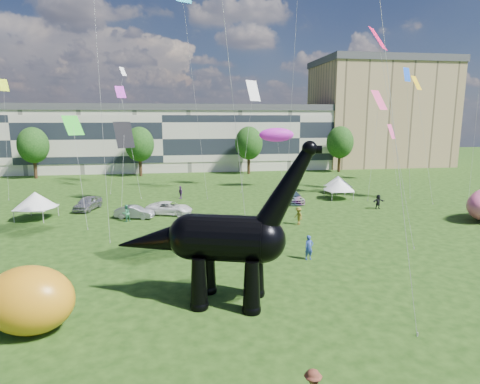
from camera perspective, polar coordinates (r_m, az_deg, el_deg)
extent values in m
plane|color=#16330C|center=(24.37, 4.17, -15.10)|extent=(220.00, 220.00, 0.00)
cube|color=beige|center=(83.57, -10.80, 7.25)|extent=(78.00, 11.00, 12.00)
cube|color=tan|center=(97.41, 19.17, 10.25)|extent=(28.00, 18.00, 22.00)
cylinder|color=#382314|center=(79.00, -27.09, 2.90)|extent=(0.56, 0.56, 3.20)
ellipsoid|color=#14380F|center=(78.60, -27.37, 6.30)|extent=(5.20, 5.20, 6.24)
cylinder|color=#382314|center=(75.26, -13.96, 3.42)|extent=(0.56, 0.56, 3.20)
ellipsoid|color=#14380F|center=(74.85, -14.12, 7.00)|extent=(5.20, 5.20, 6.24)
cylinder|color=#382314|center=(76.05, 1.24, 3.80)|extent=(0.56, 0.56, 3.20)
ellipsoid|color=#14380F|center=(75.64, 1.26, 7.35)|extent=(5.20, 5.20, 6.24)
cylinder|color=#382314|center=(81.09, 13.90, 3.91)|extent=(0.56, 0.56, 3.20)
ellipsoid|color=#14380F|center=(80.70, 14.05, 7.24)|extent=(5.20, 5.20, 6.24)
cone|color=black|center=(22.90, -5.86, -12.83)|extent=(1.28, 1.28, 2.95)
sphere|color=black|center=(23.44, -5.80, -15.74)|extent=(1.08, 1.08, 1.08)
cone|color=black|center=(24.84, -4.58, -10.89)|extent=(1.28, 1.28, 2.95)
sphere|color=black|center=(25.34, -4.54, -13.62)|extent=(1.08, 1.08, 1.08)
cone|color=black|center=(22.38, 1.67, -13.35)|extent=(1.28, 1.28, 2.95)
sphere|color=black|center=(22.93, 1.65, -16.31)|extent=(1.08, 1.08, 1.08)
cone|color=black|center=(24.36, 2.32, -11.30)|extent=(1.28, 1.28, 2.95)
sphere|color=black|center=(24.87, 2.29, -14.08)|extent=(1.08, 1.08, 1.08)
cylinder|color=black|center=(22.78, -1.91, -6.57)|extent=(4.74, 3.77, 2.65)
sphere|color=black|center=(23.24, -6.95, -6.29)|extent=(2.65, 2.65, 2.65)
sphere|color=black|center=(22.50, 3.30, -6.80)|extent=(2.56, 2.56, 2.56)
cone|color=black|center=(21.75, 6.52, 0.26)|extent=(3.97, 2.52, 5.21)
sphere|color=black|center=(21.45, 9.87, 6.12)|extent=(0.83, 0.83, 0.83)
cylinder|color=black|center=(21.46, 10.66, 5.96)|extent=(0.79, 0.62, 0.43)
cone|color=black|center=(23.95, -11.64, -6.75)|extent=(5.58, 3.53, 2.89)
imported|color=#ADADB1|center=(49.53, -20.84, -1.50)|extent=(2.93, 4.96, 1.58)
imported|color=gray|center=(43.93, -14.78, -2.79)|extent=(4.28, 2.42, 1.34)
imported|color=white|center=(44.85, -10.01, -2.28)|extent=(5.51, 3.69, 1.40)
imported|color=#595960|center=(50.86, 7.45, -0.68)|extent=(2.25, 5.00, 1.42)
cube|color=white|center=(58.18, 13.71, 0.84)|extent=(3.59, 3.59, 0.11)
cone|color=white|center=(58.07, 13.74, 1.56)|extent=(4.55, 4.55, 1.40)
cylinder|color=#999999|center=(56.45, 13.60, 0.02)|extent=(0.06, 0.06, 1.03)
cylinder|color=#999999|center=(58.23, 15.50, 0.25)|extent=(0.06, 0.06, 1.03)
cylinder|color=#999999|center=(58.37, 11.88, 0.43)|extent=(0.06, 0.06, 1.03)
cylinder|color=#999999|center=(60.09, 13.77, 0.64)|extent=(0.06, 0.06, 1.03)
cube|color=white|center=(54.10, 13.86, 0.23)|extent=(3.14, 3.14, 0.12)
cone|color=white|center=(53.97, 13.90, 1.09)|extent=(3.98, 3.98, 1.54)
cylinder|color=#999999|center=(52.37, 12.94, -0.70)|extent=(0.06, 0.06, 1.13)
cylinder|color=#999999|center=(53.44, 15.83, -0.61)|extent=(0.06, 0.06, 1.13)
cylinder|color=#999999|center=(55.03, 11.90, -0.12)|extent=(0.06, 0.06, 1.13)
cylinder|color=#999999|center=(56.05, 14.67, -0.05)|extent=(0.06, 0.06, 1.13)
cube|color=white|center=(47.21, -27.00, -2.02)|extent=(3.89, 3.89, 0.13)
cone|color=white|center=(47.04, -27.09, -0.97)|extent=(4.93, 4.93, 1.65)
cylinder|color=#999999|center=(46.84, -29.50, -3.09)|extent=(0.07, 0.07, 1.21)
cylinder|color=#999999|center=(45.28, -26.21, -3.23)|extent=(0.07, 0.07, 1.21)
cylinder|color=#999999|center=(49.39, -27.62, -2.27)|extent=(0.07, 0.07, 1.21)
cylinder|color=#999999|center=(47.91, -24.44, -2.38)|extent=(0.07, 0.07, 1.21)
ellipsoid|color=orange|center=(22.92, -27.71, -13.44)|extent=(5.06, 4.31, 3.38)
imported|color=#378A5F|center=(42.74, -15.89, -2.91)|extent=(1.09, 1.06, 1.77)
imported|color=olive|center=(40.37, 8.31, -3.38)|extent=(1.00, 1.31, 1.79)
imported|color=black|center=(49.52, 19.05, -1.31)|extent=(1.65, 0.74, 1.71)
imported|color=#294497|center=(30.78, 9.78, -7.79)|extent=(0.75, 0.56, 1.87)
imported|color=#653476|center=(53.35, -8.46, -0.03)|extent=(0.76, 1.07, 1.69)
imported|color=#AC2B3D|center=(35.54, -7.33, -5.45)|extent=(0.92, 0.88, 1.59)
plane|color=#ED0F4A|center=(37.94, 19.03, 19.95)|extent=(2.51, 2.56, 1.90)
plane|color=#C8E613|center=(61.74, -30.59, 12.96)|extent=(1.43, 1.45, 1.51)
plane|color=white|center=(63.00, -16.30, 16.13)|extent=(1.18, 1.45, 1.24)
plane|color=#DD3D7E|center=(72.45, 20.75, 8.04)|extent=(2.56, 2.42, 2.38)
plane|color=black|center=(51.99, -16.16, 7.81)|extent=(3.20, 2.70, 3.21)
ellipsoid|color=#AC18A8|center=(60.34, 5.22, 8.10)|extent=(4.92, 5.69, 2.06)
plane|color=#EFB50C|center=(60.47, 23.79, 14.02)|extent=(2.30, 2.06, 1.86)
plane|color=white|center=(60.33, 1.90, 14.20)|extent=(3.09, 2.69, 2.98)
plane|color=blue|center=(61.18, 22.65, 15.16)|extent=(1.89, 1.24, 1.86)
plane|color=green|center=(47.91, -22.67, 8.75)|extent=(2.87, 2.73, 2.10)
plane|color=#DF3D76|center=(56.28, 19.19, 12.26)|extent=(3.20, 2.87, 2.50)
plane|color=purple|center=(61.25, -16.64, 13.47)|extent=(2.03, 1.69, 1.68)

